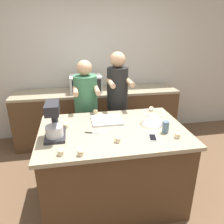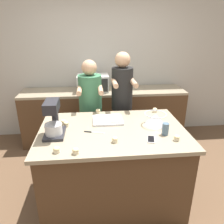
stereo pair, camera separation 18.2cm
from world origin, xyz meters
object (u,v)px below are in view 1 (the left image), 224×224
Objects in this scene: cell_phone at (153,138)px; cupcake_2 at (118,139)px; cupcake_7 at (65,126)px; cupcake_6 at (95,112)px; knife at (94,133)px; cupcake_3 at (80,152)px; stand_mixer at (54,122)px; cupcake_4 at (62,124)px; person_left at (86,113)px; person_right at (117,106)px; microwave_oven at (86,83)px; mixing_bowl at (154,117)px; cupcake_0 at (178,135)px; drinking_glass at (166,127)px; cupcake_5 at (61,152)px; cupcake_1 at (151,109)px; baking_tray at (107,120)px.

cupcake_2 reaches higher than cell_phone.
cupcake_6 is at bearing 43.84° from cupcake_7.
knife is 0.42m from cupcake_3.
cupcake_4 is at bearing 76.90° from stand_mixer.
person_left is 0.94× the size of person_right.
microwave_oven is at bearing 75.23° from stand_mixer.
cupcake_3 is at bearing -114.98° from person_right.
cupcake_2 is (-0.49, -0.35, -0.04)m from mixing_bowl.
mixing_bowl reaches higher than cupcake_4.
stand_mixer is at bearing -103.10° from cupcake_4.
cupcake_0 is (1.20, -0.23, -0.13)m from stand_mixer.
drinking_glass is at bearing -67.31° from microwave_oven.
cupcake_5 is (-0.53, -0.13, 0.00)m from cupcake_2.
person_left reaches higher than stand_mixer.
cupcake_3 is at bearing -12.13° from cupcake_5.
cupcake_0 is at bearing -71.18° from person_right.
person_right is at bearing 108.82° from cupcake_0.
cupcake_0 is 1.00× the size of cupcake_5.
mixing_bowl is at bearing -32.88° from cupcake_6.
cell_phone is at bearing 171.49° from cupcake_0.
microwave_oven is 1.44m from cupcake_7.
cupcake_2 is (-0.60, 0.03, 0.00)m from cupcake_0.
cupcake_7 is (-0.50, 0.40, 0.00)m from cupcake_2.
knife is at bearing -98.12° from cupcake_6.
person_left is at bearing -93.93° from microwave_oven.
cupcake_2 is at bearing -40.78° from cupcake_4.
cupcake_6 is at bearing 49.72° from stand_mixer.
knife is 0.85m from cupcake_0.
stand_mixer is 6.41× the size of cupcake_3.
stand_mixer reaches higher than cupcake_7.
cupcake_5 is (0.00, -0.59, 0.00)m from cupcake_4.
stand_mixer is 0.46m from cupcake_3.
cupcake_3 reaches higher than knife.
cupcake_1 is at bearing 73.98° from mixing_bowl.
person_right is 1.39m from cupcake_3.
knife is 0.95m from cupcake_1.
cupcake_7 is at bearing 141.01° from cupcake_2.
cupcake_2 reaches higher than knife.
person_left is 2.97× the size of microwave_oven.
cupcake_7 is at bearing -111.71° from person_left.
microwave_oven is at bearing 79.56° from cupcake_5.
person_right is 3.16× the size of microwave_oven.
cupcake_2 is (0.21, -0.23, 0.03)m from knife.
cupcake_6 is (0.41, 0.29, 0.00)m from cupcake_4.
cupcake_1 is at bearing 37.14° from cupcake_5.
person_right is at bearing 107.47° from drinking_glass.
microwave_oven is 1.39m from cupcake_4.
cupcake_2 is at bearing 24.78° from cupcake_3.
knife is at bearing -88.88° from person_left.
person_left is 4.49× the size of baking_tray.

